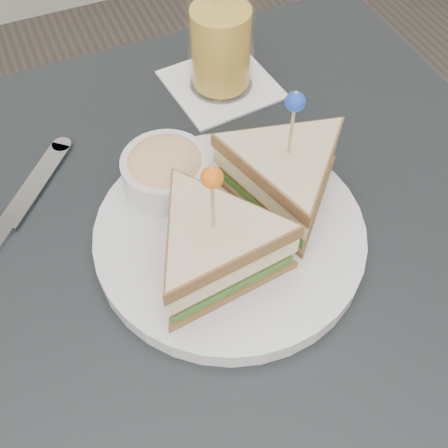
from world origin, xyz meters
TOP-DOWN VIEW (x-y plane):
  - table at (0.00, 0.00)m, footprint 0.80×0.80m
  - plate_meal at (0.03, 0.02)m, footprint 0.38×0.38m
  - cutlery_knife at (-0.19, 0.14)m, footprint 0.17×0.20m
  - drink_set at (0.11, 0.26)m, footprint 0.15×0.15m

SIDE VIEW (x-z plane):
  - table at x=0.00m, z-range 0.30..1.05m
  - cutlery_knife at x=-0.19m, z-range 0.75..0.76m
  - plate_meal at x=0.03m, z-range 0.71..0.88m
  - drink_set at x=0.11m, z-range 0.74..0.91m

